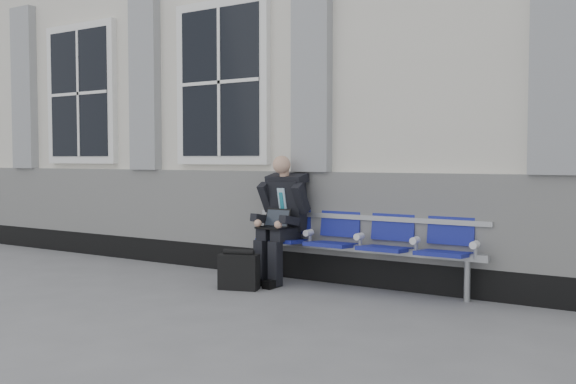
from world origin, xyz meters
The scene contains 5 objects.
ground centered at (0.00, 0.00, 0.00)m, with size 70.00×70.00×0.00m, color slate.
station_building centered at (-0.02, 3.47, 2.22)m, with size 14.40×4.40×4.49m.
bench centered at (2.27, 1.32, 0.55)m, with size 2.60×0.47×0.91m.
businessman centered at (1.37, 1.19, 0.75)m, with size 0.54×0.73×1.38m.
briefcase centered at (1.22, 0.61, 0.19)m, with size 0.44×0.29×0.42m.
Camera 1 is at (5.14, -4.63, 1.35)m, focal length 40.00 mm.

